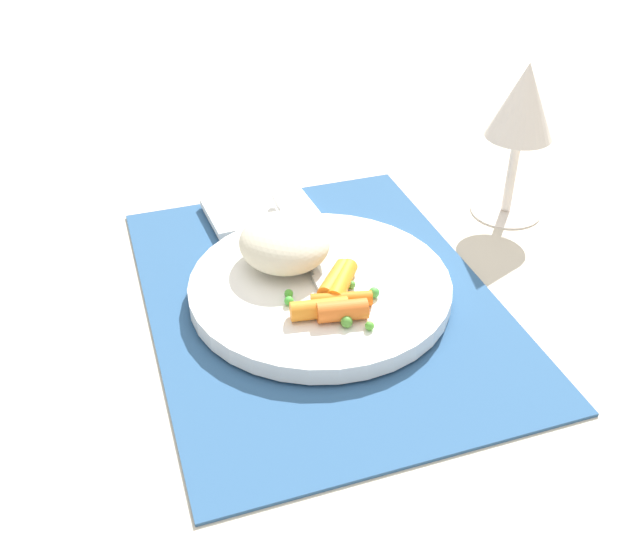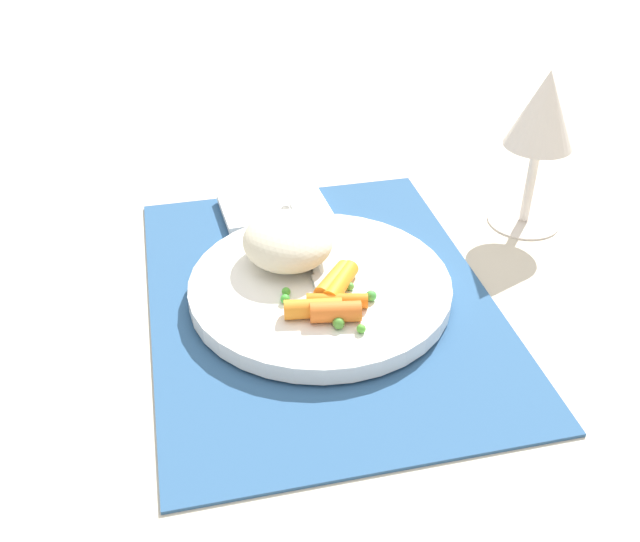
{
  "view_description": "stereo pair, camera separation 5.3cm",
  "coord_description": "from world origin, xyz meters",
  "px_view_note": "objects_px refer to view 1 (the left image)",
  "views": [
    {
      "loc": [
        0.5,
        -0.17,
        0.4
      ],
      "look_at": [
        0.0,
        0.0,
        0.03
      ],
      "focal_mm": 40.73,
      "sensor_mm": 36.0,
      "label": 1
    },
    {
      "loc": [
        0.51,
        -0.12,
        0.4
      ],
      "look_at": [
        0.0,
        0.0,
        0.03
      ],
      "focal_mm": 40.73,
      "sensor_mm": 36.0,
      "label": 2
    }
  ],
  "objects_px": {
    "plate": "(320,287)",
    "carrot_portion": "(335,296)",
    "rice_mound": "(285,243)",
    "napkin": "(260,209)",
    "wine_glass": "(523,109)",
    "fork": "(309,256)"
  },
  "relations": [
    {
      "from": "plate",
      "to": "carrot_portion",
      "type": "xyz_separation_m",
      "value": [
        0.04,
        0.0,
        0.02
      ]
    },
    {
      "from": "plate",
      "to": "carrot_portion",
      "type": "bearing_deg",
      "value": 1.57
    },
    {
      "from": "plate",
      "to": "rice_mound",
      "type": "xyz_separation_m",
      "value": [
        -0.04,
        -0.02,
        0.03
      ]
    },
    {
      "from": "rice_mound",
      "to": "napkin",
      "type": "height_order",
      "value": "rice_mound"
    },
    {
      "from": "plate",
      "to": "rice_mound",
      "type": "bearing_deg",
      "value": -149.61
    },
    {
      "from": "plate",
      "to": "carrot_portion",
      "type": "height_order",
      "value": "carrot_portion"
    },
    {
      "from": "wine_glass",
      "to": "fork",
      "type": "bearing_deg",
      "value": -78.26
    },
    {
      "from": "rice_mound",
      "to": "wine_glass",
      "type": "xyz_separation_m",
      "value": [
        -0.05,
        0.26,
        0.07
      ]
    },
    {
      "from": "fork",
      "to": "wine_glass",
      "type": "distance_m",
      "value": 0.26
    },
    {
      "from": "rice_mound",
      "to": "napkin",
      "type": "xyz_separation_m",
      "value": [
        -0.12,
        0.01,
        -0.03
      ]
    },
    {
      "from": "napkin",
      "to": "wine_glass",
      "type": "bearing_deg",
      "value": 73.93
    },
    {
      "from": "carrot_portion",
      "to": "wine_glass",
      "type": "distance_m",
      "value": 0.28
    },
    {
      "from": "wine_glass",
      "to": "carrot_portion",
      "type": "bearing_deg",
      "value": -63.01
    },
    {
      "from": "carrot_portion",
      "to": "napkin",
      "type": "relative_size",
      "value": 0.71
    },
    {
      "from": "plate",
      "to": "rice_mound",
      "type": "relative_size",
      "value": 2.69
    },
    {
      "from": "rice_mound",
      "to": "napkin",
      "type": "relative_size",
      "value": 0.79
    },
    {
      "from": "plate",
      "to": "fork",
      "type": "relative_size",
      "value": 1.17
    },
    {
      "from": "fork",
      "to": "plate",
      "type": "bearing_deg",
      "value": -1.29
    },
    {
      "from": "rice_mound",
      "to": "wine_glass",
      "type": "height_order",
      "value": "wine_glass"
    },
    {
      "from": "carrot_portion",
      "to": "napkin",
      "type": "distance_m",
      "value": 0.2
    },
    {
      "from": "plate",
      "to": "carrot_portion",
      "type": "distance_m",
      "value": 0.04
    },
    {
      "from": "plate",
      "to": "rice_mound",
      "type": "height_order",
      "value": "rice_mound"
    }
  ]
}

